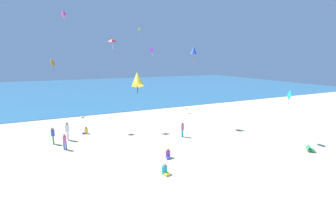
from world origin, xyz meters
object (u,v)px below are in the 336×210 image
kite_yellow (137,79)px  person_5 (67,130)px  beach_chair_near_camera (310,148)px  kite_magenta (63,13)px  kite_orange (53,63)px  kite_blue (194,50)px  person_6 (168,154)px  kite_purple (152,50)px  kite_red (112,40)px  person_3 (65,140)px  person_1 (86,131)px  person_7 (165,170)px  person_2 (182,129)px  person_4 (53,135)px  kite_teal (289,95)px  kite_lime (140,28)px

kite_yellow → person_5: bearing=104.5°
beach_chair_near_camera → kite_magenta: bearing=175.2°
kite_yellow → kite_orange: 24.11m
person_5 → kite_blue: bearing=-8.6°
person_6 → kite_purple: 19.31m
kite_purple → kite_red: bearing=-137.0°
kite_blue → kite_magenta: (-12.43, 5.57, 3.80)m
beach_chair_near_camera → person_3: bearing=-167.0°
kite_red → kite_magenta: kite_magenta is taller
kite_red → kite_purple: size_ratio=0.85×
person_1 → person_7: (3.61, -11.17, 0.02)m
person_1 → person_5: 2.31m
person_6 → kite_magenta: bearing=-137.4°
person_3 → person_5: bearing=177.9°
person_2 → kite_purple: size_ratio=1.09×
kite_red → person_4: bearing=-154.3°
person_6 → kite_teal: (11.35, -1.21, 3.99)m
beach_chair_near_camera → person_7: size_ratio=1.09×
kite_purple → person_5: bearing=-143.3°
person_6 → kite_red: size_ratio=0.66×
kite_red → kite_yellow: (-2.01, -14.13, -2.86)m
kite_magenta → person_3: bearing=-97.9°
person_4 → person_5: bearing=24.6°
kite_magenta → kite_lime: bearing=36.9°
kite_red → kite_teal: bearing=-40.9°
person_5 → kite_magenta: size_ratio=1.34×
person_4 → kite_orange: size_ratio=0.97×
kite_magenta → kite_purple: (11.32, 3.78, -3.47)m
kite_yellow → kite_purple: kite_purple is taller
person_7 → person_1: bearing=-171.2°
beach_chair_near_camera → kite_magenta: (-16.85, 16.60, 11.86)m
person_3 → person_5: 2.45m
person_6 → kite_teal: bearing=101.6°
beach_chair_near_camera → person_6: person_6 is taller
person_7 → kite_yellow: size_ratio=0.65×
kite_red → kite_orange: size_ratio=0.71×
kite_red → person_3: bearing=-137.9°
person_2 → person_7: 7.72m
person_5 → kite_yellow: size_ratio=1.48×
kite_lime → kite_purple: size_ratio=1.33×
kite_yellow → kite_magenta: (-2.29, 16.88, 5.69)m
kite_red → person_5: bearing=-154.2°
kite_yellow → kite_lime: bearing=70.6°
person_7 → kite_magenta: size_ratio=0.58×
beach_chair_near_camera → kite_yellow: size_ratio=0.71×
person_4 → person_6: bearing=-42.4°
person_3 → person_4: bearing=-149.1°
person_5 → person_7: size_ratio=2.29×
kite_yellow → kite_magenta: size_ratio=0.90×
kite_blue → kite_lime: (-1.24, 13.96, 3.75)m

